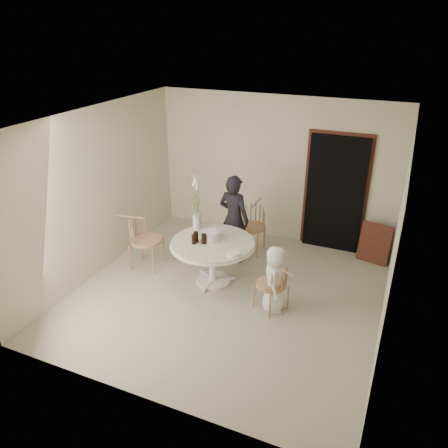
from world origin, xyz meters
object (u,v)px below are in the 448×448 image
at_px(chair_right, 277,283).
at_px(flower_vase, 196,209).
at_px(birthday_cake, 211,236).
at_px(girl, 234,219).
at_px(chair_left, 139,234).
at_px(table, 213,248).
at_px(chair_far, 253,220).
at_px(boy, 275,279).

relative_size(chair_right, flower_vase, 0.80).
relative_size(chair_right, birthday_cake, 2.73).
bearing_deg(girl, birthday_cake, 93.95).
bearing_deg(chair_left, birthday_cake, -94.37).
distance_m(girl, flower_vase, 0.74).
bearing_deg(girl, chair_left, 40.66).
height_order(table, chair_left, chair_left).
bearing_deg(flower_vase, girl, 47.34).
bearing_deg(chair_far, flower_vase, -121.23).
bearing_deg(chair_left, chair_right, -105.11).
height_order(girl, boy, girl).
height_order(birthday_cake, flower_vase, flower_vase).
relative_size(chair_far, boy, 0.85).
xyz_separation_m(chair_far, chair_right, (0.98, -1.74, -0.06)).
bearing_deg(boy, birthday_cake, 60.57).
height_order(girl, flower_vase, flower_vase).
relative_size(table, flower_vase, 1.38).
xyz_separation_m(chair_right, girl, (-1.15, 1.20, 0.28)).
bearing_deg(chair_far, chair_right, -60.67).
height_order(chair_left, boy, boy).
bearing_deg(chair_left, flower_vase, -76.91).
xyz_separation_m(girl, boy, (1.10, -1.16, -0.27)).
xyz_separation_m(chair_far, flower_vase, (-0.63, -1.03, 0.51)).
bearing_deg(boy, flower_vase, 55.46).
distance_m(chair_far, flower_vase, 1.31).
distance_m(chair_left, flower_vase, 1.09).
relative_size(chair_right, chair_left, 0.84).
bearing_deg(chair_left, chair_far, -55.39).
relative_size(chair_left, flower_vase, 0.95).
relative_size(table, chair_left, 1.45).
distance_m(table, boy, 1.17).
height_order(chair_left, girl, girl).
xyz_separation_m(chair_left, girl, (1.39, 0.83, 0.18)).
bearing_deg(flower_vase, chair_right, -23.80).
bearing_deg(chair_right, boy, -104.89).
bearing_deg(birthday_cake, chair_left, -177.64).
xyz_separation_m(chair_far, birthday_cake, (-0.25, -1.31, 0.24)).
xyz_separation_m(chair_far, girl, (-0.17, -0.54, 0.22)).
height_order(chair_right, boy, boy).
xyz_separation_m(chair_right, birthday_cake, (-1.22, 0.43, 0.30)).
bearing_deg(birthday_cake, boy, -17.90).
height_order(girl, birthday_cake, girl).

